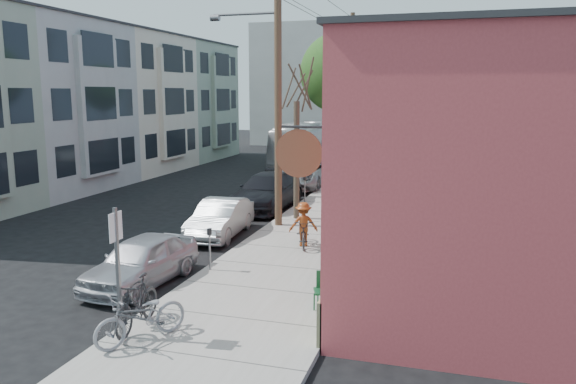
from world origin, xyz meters
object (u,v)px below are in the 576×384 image
(car_3, at_px, (302,173))
(bus, at_px, (305,143))
(parking_meter_near, at_px, (210,242))
(patron_grey, at_px, (346,234))
(car_0, at_px, (141,261))
(parked_bike_a, at_px, (137,303))
(tree_bare, at_px, (297,161))
(parked_bike_b, at_px, (141,317))
(cyclist, at_px, (303,224))
(patio_chair_b, at_px, (324,291))
(car_1, at_px, (220,219))
(car_2, at_px, (267,191))
(tree_leafy_far, at_px, (371,87))
(tree_leafy_mid, at_px, (340,73))
(parking_meter_far, at_px, (305,185))
(patron_green, at_px, (340,246))
(sign_post, at_px, (117,261))
(patio_chair_a, at_px, (334,282))
(utility_pole_near, at_px, (277,88))

(car_3, relative_size, bus, 0.53)
(parking_meter_near, height_order, patron_grey, patron_grey)
(car_0, bearing_deg, parked_bike_a, -56.21)
(tree_bare, distance_m, parked_bike_b, 12.29)
(parking_meter_near, bearing_deg, cyclist, 59.80)
(parking_meter_near, height_order, patio_chair_b, parking_meter_near)
(car_1, relative_size, car_2, 0.75)
(tree_leafy_far, bearing_deg, tree_bare, -90.00)
(cyclist, distance_m, car_2, 7.05)
(tree_leafy_mid, xyz_separation_m, bus, (-4.57, 9.84, -4.77))
(tree_bare, bearing_deg, parking_meter_far, 99.19)
(parking_meter_far, xyz_separation_m, parked_bike_a, (0.20, -15.00, -0.25))
(cyclist, xyz_separation_m, car_2, (-3.38, 6.19, -0.10))
(parking_meter_far, xyz_separation_m, patron_green, (3.72, -10.17, 0.03))
(bus, bearing_deg, parking_meter_near, -82.49)
(sign_post, xyz_separation_m, tree_bare, (0.45, 12.08, 0.70))
(patio_chair_a, distance_m, bus, 28.33)
(patron_grey, relative_size, car_3, 0.31)
(tree_leafy_mid, height_order, patron_grey, tree_leafy_mid)
(parking_meter_near, distance_m, tree_bare, 7.52)
(patron_grey, xyz_separation_m, car_1, (-5.12, 2.35, -0.37))
(tree_leafy_far, relative_size, car_0, 1.83)
(car_3, bearing_deg, patron_green, -71.34)
(patio_chair_b, xyz_separation_m, patron_green, (-0.13, 2.51, 0.42))
(patron_green, bearing_deg, bus, -153.49)
(parked_bike_a, bearing_deg, car_0, 115.51)
(parking_meter_far, distance_m, tree_bare, 3.78)
(car_3, bearing_deg, car_0, -90.25)
(patron_grey, xyz_separation_m, car_2, (-5.09, 7.66, -0.26))
(utility_pole_near, xyz_separation_m, parked_bike_b, (0.50, -10.80, -4.72))
(tree_leafy_far, distance_m, parked_bike_a, 32.41)
(patio_chair_b, xyz_separation_m, car_2, (-5.30, 11.45, 0.21))
(utility_pole_near, xyz_separation_m, patron_green, (3.58, -5.42, -4.40))
(parking_meter_near, bearing_deg, tree_leafy_mid, 88.04)
(patio_chair_b, bearing_deg, tree_leafy_far, 76.49)
(utility_pole_near, relative_size, tree_leafy_mid, 1.20)
(tree_leafy_mid, distance_m, patron_grey, 15.46)
(sign_post, height_order, car_2, sign_post)
(car_1, bearing_deg, tree_leafy_far, 80.94)
(patron_grey, distance_m, parked_bike_b, 7.30)
(car_1, bearing_deg, parking_meter_near, -74.66)
(parking_meter_near, xyz_separation_m, patron_green, (3.72, 0.57, 0.03))
(parking_meter_near, xyz_separation_m, bus, (-4.02, 25.89, 0.55))
(tree_leafy_far, relative_size, patio_chair_b, 8.43)
(tree_leafy_mid, distance_m, car_3, 5.86)
(parking_meter_near, xyz_separation_m, parked_bike_b, (0.64, -4.81, -0.29))
(parking_meter_far, bearing_deg, cyclist, -75.45)
(parking_meter_far, height_order, tree_leafy_far, tree_leafy_far)
(parked_bike_a, relative_size, car_2, 0.35)
(tree_bare, xyz_separation_m, patio_chair_a, (3.40, -8.62, -1.94))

